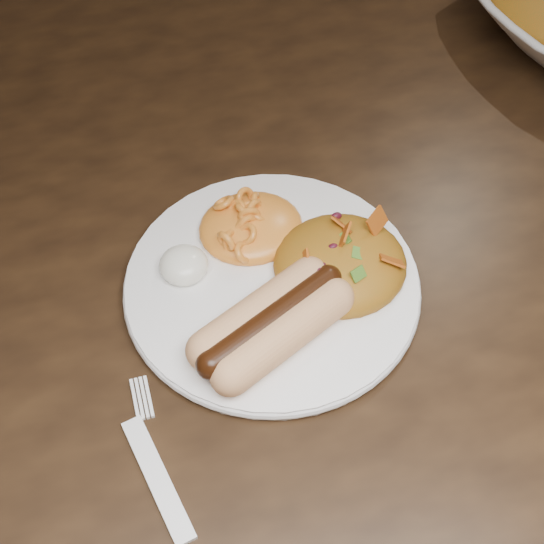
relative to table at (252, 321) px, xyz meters
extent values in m
plane|color=#401C10|center=(0.00, 0.00, -0.66)|extent=(4.00, 4.00, 0.00)
cube|color=black|center=(0.00, 0.00, 0.07)|extent=(1.60, 0.90, 0.04)
cylinder|color=white|center=(0.01, -0.03, 0.10)|extent=(0.29, 0.29, 0.01)
cylinder|color=#F3AC64|center=(0.00, -0.10, 0.12)|extent=(0.11, 0.07, 0.03)
cylinder|color=#F3AC64|center=(0.00, -0.07, 0.12)|extent=(0.11, 0.07, 0.03)
cylinder|color=black|center=(0.00, -0.08, 0.13)|extent=(0.12, 0.07, 0.02)
ellipsoid|color=#FFA93C|center=(0.01, 0.02, 0.12)|extent=(0.10, 0.09, 0.03)
ellipsoid|color=white|center=(-0.06, -0.01, 0.12)|extent=(0.05, 0.05, 0.02)
ellipsoid|color=#D14B08|center=(0.07, -0.04, 0.12)|extent=(0.11, 0.10, 0.04)
cube|color=white|center=(-0.11, -0.17, 0.09)|extent=(0.05, 0.15, 0.00)
camera|label=1|loc=(-0.09, -0.39, 0.60)|focal=50.00mm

